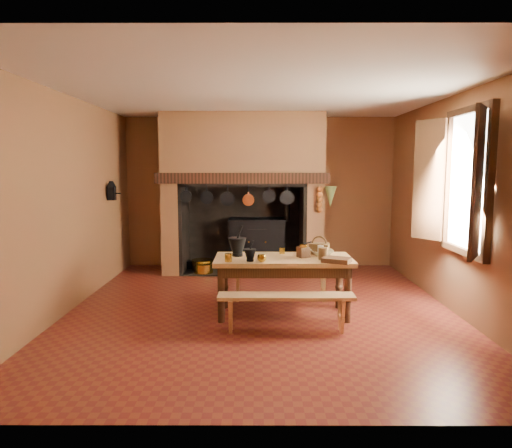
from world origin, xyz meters
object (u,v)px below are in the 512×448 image
at_px(bench_front, 286,304).
at_px(coffee_grinder, 303,251).
at_px(iron_range, 258,243).
at_px(mixing_bowl, 322,253).
at_px(work_table, 283,266).
at_px(wicker_basket, 319,248).

height_order(bench_front, coffee_grinder, coffee_grinder).
bearing_deg(iron_range, mixing_bowl, -72.05).
distance_m(iron_range, work_table, 2.69).
xyz_separation_m(work_table, mixing_bowl, (0.51, 0.12, 0.15)).
bearing_deg(coffee_grinder, wicker_basket, 22.25).
xyz_separation_m(bench_front, mixing_bowl, (0.51, 0.74, 0.45)).
bearing_deg(work_table, iron_range, 96.84).
xyz_separation_m(bench_front, coffee_grinder, (0.25, 0.62, 0.49)).
bearing_deg(work_table, coffee_grinder, 1.37).
bearing_deg(coffee_grinder, bench_front, -135.77).
bearing_deg(work_table, mixing_bowl, 13.45).
height_order(iron_range, coffee_grinder, iron_range).
bearing_deg(coffee_grinder, work_table, 157.89).
distance_m(coffee_grinder, wicker_basket, 0.33).
distance_m(work_table, wicker_basket, 0.57).
distance_m(bench_front, coffee_grinder, 0.83).
distance_m(work_table, coffee_grinder, 0.32).
height_order(iron_range, bench_front, iron_range).
bearing_deg(wicker_basket, bench_front, -103.17).
relative_size(work_table, mixing_bowl, 5.83).
relative_size(iron_range, work_table, 0.93).
bearing_deg(coffee_grinder, iron_range, 78.69).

